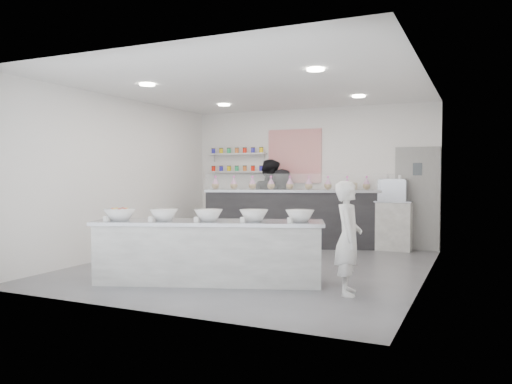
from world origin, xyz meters
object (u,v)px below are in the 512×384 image
at_px(staff_left, 270,202).
at_px(back_bar, 299,218).
at_px(staff_right, 282,207).
at_px(prep_counter, 209,252).
at_px(espresso_ledge, 378,225).
at_px(espresso_machine, 393,190).
at_px(woman_prep, 348,238).

bearing_deg(staff_left, back_bar, 176.56).
height_order(staff_left, staff_right, staff_left).
xyz_separation_m(prep_counter, espresso_ledge, (1.60, 4.18, 0.06)).
bearing_deg(staff_left, espresso_machine, -163.02).
relative_size(staff_left, staff_right, 1.12).
distance_m(espresso_machine, staff_right, 2.40).
xyz_separation_m(espresso_ledge, staff_left, (-2.37, -0.13, 0.43)).
relative_size(back_bar, woman_prep, 2.69).
relative_size(espresso_ledge, woman_prep, 0.92).
distance_m(espresso_machine, staff_left, 2.68).
relative_size(prep_counter, staff_right, 1.96).
relative_size(espresso_ledge, staff_right, 0.81).
height_order(back_bar, espresso_ledge, back_bar).
bearing_deg(back_bar, espresso_ledge, -5.11).
xyz_separation_m(staff_left, staff_right, (0.30, 0.00, -0.10)).
bearing_deg(staff_left, espresso_ledge, -162.67).
distance_m(espresso_ledge, woman_prep, 4.06).
bearing_deg(woman_prep, espresso_ledge, -8.94).
relative_size(prep_counter, back_bar, 0.83).
distance_m(prep_counter, back_bar, 3.81).
xyz_separation_m(woman_prep, staff_right, (-2.45, 3.90, 0.10)).
bearing_deg(espresso_ledge, staff_left, -176.85).
relative_size(back_bar, espresso_ledge, 2.91).
xyz_separation_m(back_bar, staff_right, (-0.49, 0.25, 0.22)).
bearing_deg(prep_counter, espresso_ledge, 49.19).
xyz_separation_m(espresso_ledge, espresso_machine, (0.30, 0.00, 0.72)).
bearing_deg(espresso_machine, staff_right, -176.85).
height_order(prep_counter, staff_right, staff_right).
bearing_deg(espresso_machine, staff_left, -177.20).
height_order(prep_counter, woman_prep, woman_prep).
height_order(espresso_machine, staff_right, staff_right).
distance_m(espresso_ledge, espresso_machine, 0.78).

